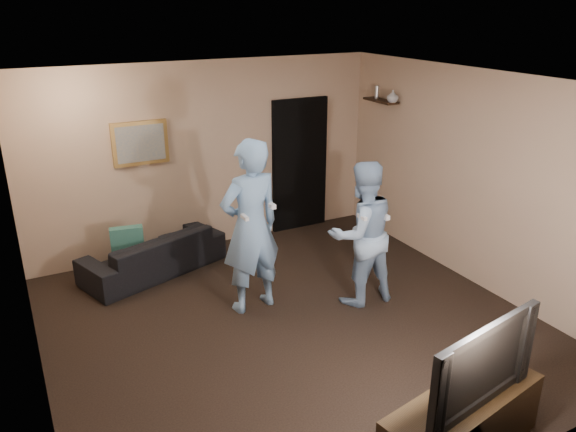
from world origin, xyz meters
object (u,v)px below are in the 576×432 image
wii_player_left (251,227)px  wii_player_right (361,234)px  television (471,360)px  sofa (153,253)px  tv_console (462,425)px

wii_player_left → wii_player_right: 1.26m
television → wii_player_left: (-0.51, 2.80, 0.14)m
wii_player_left → wii_player_right: size_ratio=1.17×
sofa → wii_player_left: bearing=99.5°
tv_console → television: bearing=169.5°
wii_player_left → wii_player_right: wii_player_left is taller
tv_console → wii_player_left: (-0.51, 2.80, 0.74)m
television → wii_player_right: wii_player_right is taller
sofa → wii_player_right: size_ratio=1.09×
sofa → television: 4.44m
television → sofa: bearing=96.3°
wii_player_right → tv_console: bearing=-105.7°
wii_player_left → sofa: bearing=118.2°
sofa → television: (1.27, -4.21, 0.58)m
sofa → wii_player_right: wii_player_right is taller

